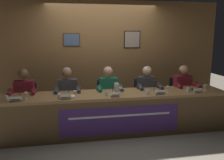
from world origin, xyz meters
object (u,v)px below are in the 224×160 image
at_px(panelist_left, 68,93).
at_px(microphone_right, 155,88).
at_px(chair_far_left, 27,106).
at_px(water_cup_right, 148,92).
at_px(water_cup_far_right, 188,90).
at_px(juice_glass_far_left, 26,94).
at_px(microphone_far_left, 19,93).
at_px(nameplate_center, 115,95).
at_px(water_pitcher_central, 117,88).
at_px(panelist_right, 147,90).
at_px(water_cup_left, 59,96).
at_px(juice_glass_center, 121,90).
at_px(chair_far_right, 179,98).
at_px(chair_left, 68,104).
at_px(water_cup_center, 107,94).
at_px(juice_glass_far_right, 205,87).
at_px(water_cup_far_left, 7,98).
at_px(juice_glass_right, 167,88).
at_px(nameplate_left, 66,97).
at_px(microphone_left, 69,91).
at_px(nameplate_right, 160,93).
at_px(microphone_far_right, 192,86).
at_px(juice_glass_left, 75,93).
at_px(chair_right, 144,100).
at_px(chair_center, 107,102).
at_px(microphone_center, 113,90).
at_px(nameplate_far_left, 15,99).
at_px(conference_table, 113,107).
at_px(panelist_far_left, 24,95).
at_px(panelist_far_right, 184,88).
at_px(document_stack_left, 69,96).
at_px(nameplate_far_right, 198,91).
at_px(panelist_center, 109,92).

distance_m(panelist_left, microphone_right, 1.71).
bearing_deg(chair_far_left, water_cup_right, -18.71).
xyz_separation_m(panelist_left, water_cup_far_right, (2.28, -0.53, 0.10)).
height_order(juice_glass_far_left, microphone_far_left, microphone_far_left).
relative_size(nameplate_center, water_cup_far_right, 1.90).
height_order(chair_far_left, water_pitcher_central, water_pitcher_central).
bearing_deg(panelist_right, microphone_right, -87.99).
distance_m(water_cup_left, nameplate_center, 0.96).
distance_m(juice_glass_far_left, juice_glass_center, 1.65).
bearing_deg(chair_far_right, chair_left, 180.00).
bearing_deg(water_cup_center, chair_far_right, 22.67).
bearing_deg(microphone_right, juice_glass_far_right, -5.93).
xyz_separation_m(water_cup_far_left, chair_far_right, (3.45, 0.74, -0.37)).
bearing_deg(microphone_far_left, water_cup_far_left, -137.99).
xyz_separation_m(chair_far_right, water_cup_far_right, (-0.18, -0.72, 0.37)).
xyz_separation_m(juice_glass_right, water_cup_far_right, (0.42, -0.01, -0.05)).
distance_m(juice_glass_far_left, nameplate_left, 0.67).
bearing_deg(water_cup_left, microphone_left, 50.25).
xyz_separation_m(nameplate_right, microphone_far_right, (0.78, 0.28, 0.03)).
xyz_separation_m(nameplate_right, juice_glass_right, (0.19, 0.13, 0.05)).
bearing_deg(chair_far_left, water_cup_far_left, -103.34).
bearing_deg(microphone_far_left, chair_far_left, 89.53).
xyz_separation_m(juice_glass_left, water_cup_far_right, (2.14, 0.04, -0.05)).
bearing_deg(water_cup_right, juice_glass_center, 171.32).
bearing_deg(juice_glass_far_right, microphone_far_left, 177.85).
xyz_separation_m(water_cup_right, microphone_right, (0.21, 0.15, 0.04)).
height_order(nameplate_left, chair_right, chair_right).
bearing_deg(nameplate_left, chair_center, 45.20).
height_order(microphone_far_left, water_cup_right, microphone_far_left).
bearing_deg(microphone_right, nameplate_center, -163.68).
height_order(juice_glass_far_left, microphone_center, microphone_center).
xyz_separation_m(chair_far_left, nameplate_far_left, (-0.02, -0.84, 0.38)).
relative_size(water_cup_far_left, chair_right, 0.10).
distance_m(chair_right, nameplate_right, 0.92).
bearing_deg(conference_table, water_cup_far_left, -178.31).
distance_m(panelist_far_left, water_cup_far_left, 0.58).
bearing_deg(water_cup_right, chair_center, 129.27).
bearing_deg(juice_glass_center, water_cup_left, -175.61).
relative_size(microphone_far_left, nameplate_left, 1.18).
relative_size(chair_left, juice_glass_far_right, 7.10).
bearing_deg(water_cup_right, panelist_far_right, 29.40).
bearing_deg(chair_left, juice_glass_left, -80.08).
xyz_separation_m(microphone_far_left, juice_glass_right, (2.68, -0.13, 0.01)).
distance_m(microphone_far_right, document_stack_left, 2.42).
relative_size(microphone_far_left, water_pitcher_central, 1.03).
xyz_separation_m(chair_far_right, nameplate_far_right, (-0.04, -0.83, 0.38)).
relative_size(conference_table, microphone_left, 20.35).
bearing_deg(chair_far_left, water_cup_left, -48.70).
height_order(water_cup_left, water_pitcher_central, water_pitcher_central).
bearing_deg(nameplate_left, panelist_center, 37.73).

